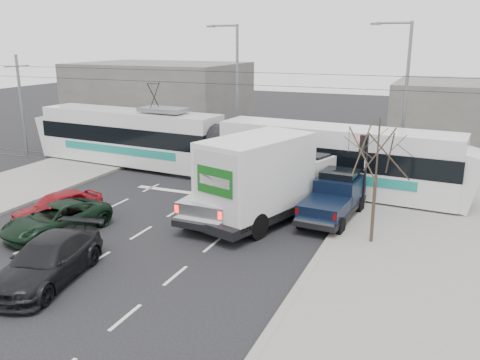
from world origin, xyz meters
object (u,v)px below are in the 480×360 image
at_px(tram, 222,147).
at_px(dark_car, 48,261).
at_px(green_car, 56,219).
at_px(bare_tree, 378,153).
at_px(silver_pickup, 234,190).
at_px(navy_pickup, 335,197).
at_px(street_lamp_far, 235,82).
at_px(traffic_signal, 364,156).
at_px(red_car, 58,207).
at_px(street_lamp_near, 403,91).
at_px(box_truck, 266,179).

distance_m(tram, dark_car, 14.46).
relative_size(tram, green_car, 5.65).
xyz_separation_m(bare_tree, silver_pickup, (-6.58, 1.29, -2.58)).
bearing_deg(silver_pickup, tram, 121.41).
bearing_deg(green_car, silver_pickup, 54.39).
bearing_deg(dark_car, navy_pickup, 42.10).
height_order(street_lamp_far, silver_pickup, street_lamp_far).
xyz_separation_m(tram, navy_pickup, (7.74, -4.46, -0.86)).
xyz_separation_m(traffic_signal, dark_car, (-8.60, -11.47, -2.01)).
bearing_deg(traffic_signal, red_car, -151.72).
bearing_deg(silver_pickup, street_lamp_far, 114.71).
bearing_deg(traffic_signal, green_car, -145.27).
distance_m(street_lamp_far, green_car, 18.00).
bearing_deg(dark_car, street_lamp_near, 53.18).
xyz_separation_m(green_car, red_car, (-1.01, 1.23, 0.04)).
relative_size(bare_tree, street_lamp_far, 0.56).
distance_m(street_lamp_near, box_truck, 11.79).
bearing_deg(navy_pickup, red_car, -151.13).
bearing_deg(street_lamp_far, tram, -73.28).
xyz_separation_m(tram, red_car, (-3.75, -9.64, -1.21)).
bearing_deg(street_lamp_far, green_car, -92.52).
relative_size(tram, dark_car, 5.23).
xyz_separation_m(traffic_signal, street_lamp_near, (0.84, 7.50, 2.37)).
height_order(tram, box_truck, tram).
xyz_separation_m(street_lamp_far, box_truck, (6.82, -12.35, -3.17)).
relative_size(street_lamp_far, dark_car, 1.78).
bearing_deg(dark_car, box_truck, 50.73).
bearing_deg(street_lamp_far, navy_pickup, -48.60).
xyz_separation_m(bare_tree, tram, (-9.82, 6.94, -1.88)).
height_order(street_lamp_near, tram, street_lamp_near).
distance_m(street_lamp_near, red_car, 19.93).
distance_m(street_lamp_far, silver_pickup, 13.83).
height_order(bare_tree, traffic_signal, bare_tree).
xyz_separation_m(traffic_signal, box_truck, (-3.84, -2.84, -0.79)).
relative_size(street_lamp_near, tram, 0.34).
bearing_deg(silver_pickup, navy_pickup, 16.41).
xyz_separation_m(street_lamp_near, street_lamp_far, (-11.50, 2.00, 0.00)).
distance_m(navy_pickup, dark_car, 12.56).
xyz_separation_m(traffic_signal, silver_pickup, (-5.45, -2.70, -1.53)).
height_order(street_lamp_far, tram, street_lamp_far).
xyz_separation_m(traffic_signal, tram, (-8.69, 2.95, -0.83)).
distance_m(traffic_signal, silver_pickup, 6.28).
xyz_separation_m(street_lamp_far, navy_pickup, (9.71, -11.01, -4.06)).
bearing_deg(red_car, box_truck, 42.96).
xyz_separation_m(street_lamp_far, red_car, (-1.78, -16.19, -4.42)).
relative_size(street_lamp_near, navy_pickup, 1.73).
distance_m(street_lamp_far, red_car, 16.88).
height_order(box_truck, dark_car, box_truck).
distance_m(bare_tree, red_car, 14.17).
xyz_separation_m(street_lamp_far, silver_pickup, (5.20, -12.21, -3.90)).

